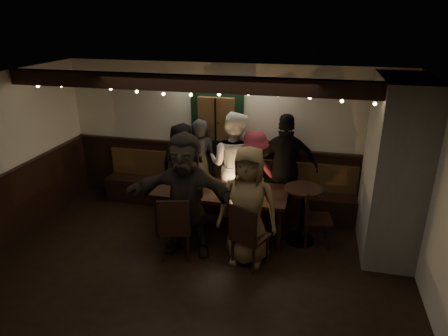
% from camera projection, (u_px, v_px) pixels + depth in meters
% --- Properties ---
extents(room, '(6.02, 5.01, 2.62)m').
position_uv_depth(room, '(282.00, 176.00, 6.06)').
color(room, black).
rests_on(room, ground).
extents(dining_table, '(2.11, 0.90, 0.91)m').
position_uv_depth(dining_table, '(221.00, 193.00, 6.38)').
color(dining_table, black).
rests_on(dining_table, ground).
extents(chair_near_left, '(0.55, 0.55, 0.99)m').
position_uv_depth(chair_near_left, '(175.00, 225.00, 5.70)').
color(chair_near_left, black).
rests_on(chair_near_left, ground).
extents(chair_near_right, '(0.58, 0.58, 0.98)m').
position_uv_depth(chair_near_right, '(247.00, 233.00, 5.50)').
color(chair_near_right, black).
rests_on(chair_near_right, ground).
extents(chair_end, '(0.47, 0.47, 0.94)m').
position_uv_depth(chair_end, '(312.00, 213.00, 6.10)').
color(chair_end, black).
rests_on(chair_end, ground).
extents(high_top, '(0.58, 0.58, 0.92)m').
position_uv_depth(high_top, '(302.00, 208.00, 6.16)').
color(high_top, black).
rests_on(high_top, ground).
extents(person_a, '(0.79, 0.52, 1.60)m').
position_uv_depth(person_a, '(182.00, 167.00, 7.16)').
color(person_a, black).
rests_on(person_a, ground).
extents(person_b, '(0.73, 0.62, 1.69)m').
position_uv_depth(person_b, '(200.00, 165.00, 7.15)').
color(person_b, black).
rests_on(person_b, ground).
extents(person_c, '(1.03, 0.87, 1.87)m').
position_uv_depth(person_c, '(234.00, 165.00, 6.87)').
color(person_c, white).
rests_on(person_c, ground).
extents(person_d, '(1.07, 0.69, 1.56)m').
position_uv_depth(person_d, '(254.00, 175.00, 6.86)').
color(person_d, maroon).
rests_on(person_d, ground).
extents(person_e, '(1.15, 0.60, 1.87)m').
position_uv_depth(person_e, '(285.00, 168.00, 6.73)').
color(person_e, black).
rests_on(person_e, ground).
extents(person_f, '(1.75, 0.62, 1.87)m').
position_uv_depth(person_f, '(186.00, 195.00, 5.75)').
color(person_f, black).
rests_on(person_f, ground).
extents(person_g, '(0.86, 0.57, 1.74)m').
position_uv_depth(person_g, '(248.00, 206.00, 5.56)').
color(person_g, olive).
rests_on(person_g, ground).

